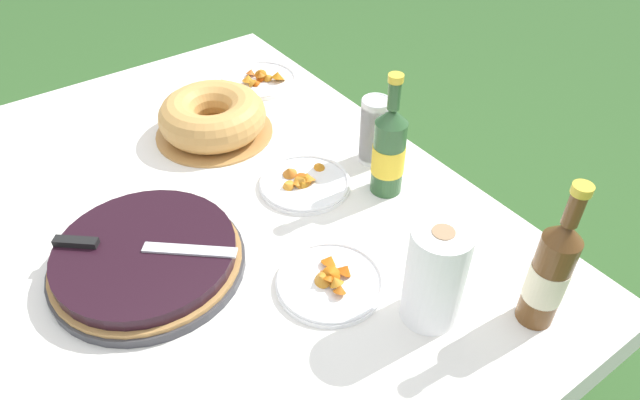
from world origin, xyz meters
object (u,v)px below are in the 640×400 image
Objects in this scene: cider_bottle_green at (389,151)px; cup_stack at (374,131)px; cider_bottle_amber at (550,273)px; snack_plate_near at (260,79)px; serving_knife at (129,245)px; paper_towel_roll at (435,275)px; berry_tart at (147,258)px; snack_plate_left at (330,280)px; bundt_cake at (213,117)px; snack_plate_right at (304,182)px.

cup_stack is at bearing 155.45° from cider_bottle_green.
snack_plate_near is at bearing 177.75° from cider_bottle_amber.
cider_bottle_green is at bearing 30.28° from serving_knife.
cider_bottle_green is 1.42× the size of paper_towel_roll.
berry_tart reaches higher than snack_plate_near.
cider_bottle_green reaches higher than snack_plate_left.
berry_tart is 0.62m from cup_stack.
cider_bottle_amber is (0.56, 0.57, 0.06)m from serving_knife.
paper_towel_roll is (0.79, 0.05, 0.05)m from bundt_cake.
snack_plate_right is (-0.12, -0.15, -0.10)m from cider_bottle_green.
berry_tart is 1.30× the size of cider_bottle_green.
serving_knife is 1.34× the size of snack_plate_right.
bundt_cake is at bearing -153.77° from cider_bottle_green.
serving_knife is 0.60m from cider_bottle_green.
berry_tart is 0.38m from snack_plate_left.
bundt_cake reaches higher than snack_plate_near.
cup_stack is at bearing 3.17° from snack_plate_near.
cider_bottle_green is (0.11, 0.59, 0.05)m from serving_knife.
bundt_cake is at bearing -141.27° from cup_stack.
serving_knife is 1.28× the size of snack_plate_near.
snack_plate_left is (0.62, -0.06, -0.04)m from bundt_cake.
berry_tart reaches higher than snack_plate_left.
bundt_cake is at bearing 174.15° from snack_plate_left.
bundt_cake reaches higher than snack_plate_right.
cup_stack is at bearing 152.80° from paper_towel_roll.
berry_tart is 0.78m from cider_bottle_amber.
bundt_cake is at bearing -167.39° from cider_bottle_amber.
serving_knife is 1.71× the size of cup_stack.
cup_stack is 0.57m from cider_bottle_amber.
serving_knife is 0.64m from cup_stack.
cider_bottle_green is 0.22m from snack_plate_right.
snack_plate_right is at bearing -129.22° from cider_bottle_green.
cup_stack is (-0.00, 0.64, 0.02)m from serving_knife.
cider_bottle_amber reaches higher than serving_knife.
serving_knife is 0.50m from bundt_cake.
snack_plate_right is (-0.58, -0.13, -0.11)m from cider_bottle_amber.
cider_bottle_green is 1.37× the size of snack_plate_right.
snack_plate_left is at bearing -146.77° from paper_towel_roll.
snack_plate_right is (-0.01, -0.20, -0.08)m from cup_stack.
berry_tart is 1.33× the size of serving_knife.
cider_bottle_amber is at bearing 12.61° from bundt_cake.
bundt_cake is at bearing 84.12° from serving_knife.
snack_plate_left is at bearing -24.90° from snack_plate_right.
serving_knife is 0.95× the size of bundt_cake.
berry_tart is 1.24× the size of cider_bottle_amber.
berry_tart is 1.26× the size of bundt_cake.
serving_knife is at bearing -100.37° from cider_bottle_green.
paper_towel_roll is at bearing -27.20° from cup_stack.
berry_tart is at bearing -0.00° from serving_knife.
bundt_cake is 1.35× the size of snack_plate_near.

